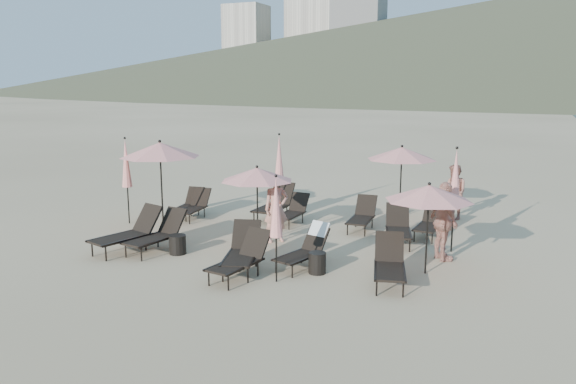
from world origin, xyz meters
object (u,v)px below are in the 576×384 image
at_px(lounger_2, 242,250).
at_px(lounger_7, 194,206).
at_px(lounger_6, 189,204).
at_px(umbrella_closed_2, 126,164).
at_px(beachgoer_a, 276,208).
at_px(umbrella_open_0, 160,150).
at_px(umbrella_closed_0, 276,208).
at_px(lounger_8, 292,211).
at_px(lounger_0, 129,232).
at_px(umbrella_closed_3, 279,159).
at_px(lounger_1, 157,233).
at_px(lounger_5, 390,263).
at_px(lounger_11, 398,227).
at_px(umbrella_open_2, 429,193).
at_px(beachgoer_b, 454,192).
at_px(umbrella_closed_1, 455,179).
at_px(lounger_4, 306,248).
at_px(beachgoer_c, 444,221).
at_px(lounger_10, 430,222).
at_px(umbrella_open_3, 402,153).
at_px(lounger_12, 275,203).
at_px(side_table_1, 317,263).
at_px(umbrella_open_1, 257,174).
at_px(lounger_9, 362,215).
at_px(lounger_3, 241,258).
at_px(side_table_0, 178,244).

bearing_deg(lounger_2, lounger_7, 117.15).
bearing_deg(lounger_6, lounger_7, -38.76).
relative_size(umbrella_closed_2, beachgoer_a, 1.44).
relative_size(umbrella_open_0, umbrella_closed_0, 1.09).
bearing_deg(lounger_8, lounger_0, -119.42).
bearing_deg(umbrella_closed_3, umbrella_closed_0, -66.50).
height_order(lounger_2, umbrella_closed_2, umbrella_closed_2).
bearing_deg(lounger_1, lounger_5, 9.53).
distance_m(lounger_7, lounger_11, 6.45).
height_order(lounger_1, lounger_8, lounger_1).
distance_m(umbrella_open_2, beachgoer_b, 5.58).
bearing_deg(lounger_1, lounger_7, 117.20).
bearing_deg(umbrella_closed_1, umbrella_closed_0, -130.21).
bearing_deg(umbrella_closed_3, lounger_4, -59.09).
height_order(umbrella_closed_1, beachgoer_c, umbrella_closed_1).
bearing_deg(lounger_10, lounger_7, -170.14).
distance_m(lounger_5, umbrella_closed_2, 8.73).
height_order(lounger_7, lounger_8, lounger_7).
relative_size(umbrella_open_2, umbrella_open_3, 0.90).
height_order(lounger_7, umbrella_closed_2, umbrella_closed_2).
bearing_deg(lounger_6, umbrella_open_3, 13.92).
distance_m(umbrella_open_0, beachgoer_a, 4.13).
distance_m(lounger_1, lounger_12, 4.48).
relative_size(lounger_5, umbrella_closed_0, 0.76).
bearing_deg(lounger_11, umbrella_open_3, 86.39).
relative_size(umbrella_closed_2, beachgoer_b, 1.53).
distance_m(lounger_5, lounger_8, 5.48).
xyz_separation_m(beachgoer_b, beachgoer_c, (0.29, -4.36, 0.10)).
bearing_deg(lounger_8, umbrella_closed_3, 138.40).
xyz_separation_m(umbrella_open_2, beachgoer_a, (-4.09, 1.02, -0.92)).
bearing_deg(umbrella_closed_0, lounger_7, 138.47).
bearing_deg(lounger_5, umbrella_open_0, 148.24).
relative_size(side_table_1, beachgoer_a, 0.26).
bearing_deg(lounger_8, beachgoer_c, -17.99).
relative_size(umbrella_open_1, beachgoer_a, 1.15).
bearing_deg(lounger_5, lounger_8, 120.34).
xyz_separation_m(lounger_9, side_table_1, (0.13, -4.07, -0.18)).
xyz_separation_m(lounger_9, beachgoer_c, (2.54, -2.00, 0.52)).
xyz_separation_m(lounger_5, lounger_10, (0.17, 4.07, -0.04)).
bearing_deg(lounger_12, beachgoer_b, 24.54).
relative_size(lounger_3, umbrella_open_2, 0.84).
distance_m(lounger_8, umbrella_open_3, 3.81).
xyz_separation_m(umbrella_closed_0, umbrella_closed_2, (-6.17, 2.87, 0.20)).
bearing_deg(lounger_1, umbrella_open_0, 132.48).
bearing_deg(umbrella_closed_3, umbrella_open_3, 18.74).
bearing_deg(side_table_0, lounger_2, -12.39).
height_order(lounger_10, umbrella_closed_2, umbrella_closed_2).
bearing_deg(beachgoer_c, lounger_8, 31.35).
distance_m(lounger_3, beachgoer_b, 8.16).
height_order(lounger_3, umbrella_open_3, umbrella_open_3).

